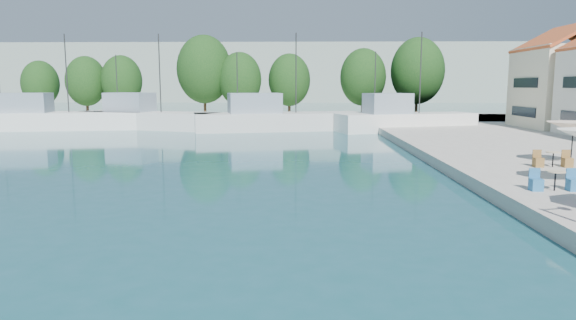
{
  "coord_description": "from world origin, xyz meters",
  "views": [
    {
      "loc": [
        -1.49,
        1.83,
        4.54
      ],
      "look_at": [
        -2.06,
        26.0,
        1.03
      ],
      "focal_mm": 32.0,
      "sensor_mm": 36.0,
      "label": 1
    }
  ],
  "objects_px": {
    "trawler_01": "(45,119)",
    "trawler_03": "(275,120)",
    "trawler_04": "(403,121)",
    "umbrella_cream": "(573,127)",
    "trawler_02": "(146,119)"
  },
  "relations": [
    {
      "from": "trawler_01",
      "to": "trawler_04",
      "type": "xyz_separation_m",
      "value": [
        36.77,
        -1.13,
        0.0
      ]
    },
    {
      "from": "trawler_02",
      "to": "trawler_03",
      "type": "relative_size",
      "value": 0.91
    },
    {
      "from": "trawler_03",
      "to": "trawler_04",
      "type": "xyz_separation_m",
      "value": [
        12.83,
        -0.7,
        0.0
      ]
    },
    {
      "from": "trawler_02",
      "to": "trawler_03",
      "type": "distance_m",
      "value": 13.99
    },
    {
      "from": "umbrella_cream",
      "to": "trawler_02",
      "type": "bearing_deg",
      "value": 137.42
    },
    {
      "from": "trawler_03",
      "to": "trawler_04",
      "type": "relative_size",
      "value": 1.21
    },
    {
      "from": "trawler_02",
      "to": "umbrella_cream",
      "type": "bearing_deg",
      "value": -23.74
    },
    {
      "from": "trawler_02",
      "to": "umbrella_cream",
      "type": "distance_m",
      "value": 41.12
    },
    {
      "from": "trawler_04",
      "to": "umbrella_cream",
      "type": "height_order",
      "value": "trawler_04"
    },
    {
      "from": "trawler_02",
      "to": "trawler_04",
      "type": "bearing_deg",
      "value": 13.45
    },
    {
      "from": "trawler_01",
      "to": "trawler_04",
      "type": "height_order",
      "value": "same"
    },
    {
      "from": "trawler_03",
      "to": "umbrella_cream",
      "type": "height_order",
      "value": "trawler_03"
    },
    {
      "from": "trawler_01",
      "to": "umbrella_cream",
      "type": "xyz_separation_m",
      "value": [
        40.33,
        -26.42,
        1.41
      ]
    },
    {
      "from": "trawler_03",
      "to": "trawler_04",
      "type": "height_order",
      "value": "same"
    },
    {
      "from": "trawler_01",
      "to": "trawler_03",
      "type": "xyz_separation_m",
      "value": [
        23.94,
        -0.43,
        0.0
      ]
    }
  ]
}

